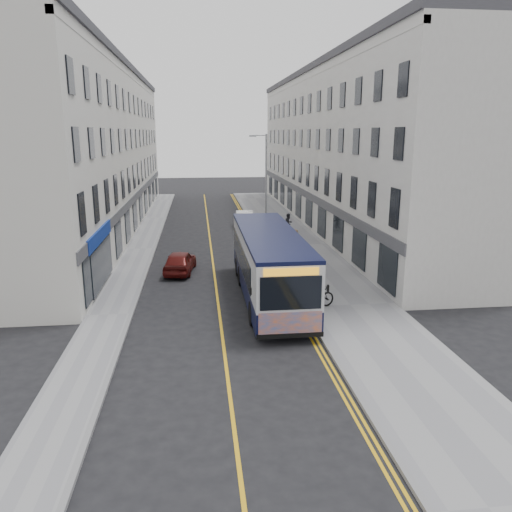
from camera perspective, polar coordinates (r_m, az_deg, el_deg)
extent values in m
plane|color=black|center=(24.47, -4.35, -5.45)|extent=(140.00, 140.00, 0.00)
cube|color=gray|center=(36.67, 4.65, 1.23)|extent=(4.50, 64.00, 0.12)
cube|color=gray|center=(36.22, -13.09, 0.75)|extent=(2.00, 64.00, 0.12)
cube|color=slate|center=(36.30, 1.16, 1.15)|extent=(0.18, 64.00, 0.13)
cube|color=slate|center=(36.12, -11.52, 0.80)|extent=(0.18, 64.00, 0.13)
cube|color=gold|center=(36.00, -5.16, 0.89)|extent=(0.12, 64.00, 0.01)
cube|color=gold|center=(36.26, 0.46, 1.04)|extent=(0.10, 64.00, 0.01)
cube|color=gold|center=(36.28, 0.77, 1.05)|extent=(0.10, 64.00, 0.01)
cube|color=silver|center=(45.79, 9.17, 11.77)|extent=(6.00, 46.00, 13.00)
cube|color=silver|center=(44.85, -17.49, 11.28)|extent=(6.00, 46.00, 13.00)
cylinder|color=#969A9F|center=(37.64, 1.16, 7.69)|extent=(0.14, 0.14, 8.00)
cylinder|color=#969A9F|center=(37.35, 0.41, 13.64)|extent=(1.00, 0.08, 0.08)
cube|color=#969A9F|center=(37.29, -0.38, 13.56)|extent=(0.50, 0.18, 0.12)
cube|color=black|center=(24.93, 1.50, -2.99)|extent=(2.65, 11.65, 0.95)
cube|color=#B6B8BD|center=(24.55, 1.52, 0.20)|extent=(2.65, 11.65, 1.91)
cube|color=black|center=(24.33, 1.54, 2.58)|extent=(2.67, 11.65, 0.17)
cube|color=black|center=(25.07, -1.73, -0.01)|extent=(0.04, 9.11, 1.22)
cube|color=black|center=(25.43, 4.31, 0.16)|extent=(0.04, 9.11, 1.22)
cube|color=black|center=(19.04, 4.01, -4.27)|extent=(2.38, 0.04, 1.32)
cube|color=orange|center=(19.47, 3.95, -7.82)|extent=(2.49, 0.04, 1.01)
cube|color=orange|center=(18.78, 4.06, -1.82)|extent=(2.12, 0.04, 0.30)
cylinder|color=black|center=(21.61, -0.35, -6.59)|extent=(0.30, 1.06, 1.06)
cylinder|color=black|center=(21.98, 5.90, -6.30)|extent=(0.30, 1.06, 1.06)
cylinder|color=black|center=(27.11, -1.71, -2.29)|extent=(0.30, 1.06, 1.06)
cylinder|color=black|center=(27.41, 3.29, -2.12)|extent=(0.30, 1.06, 1.06)
cylinder|color=black|center=(28.94, -2.03, -1.24)|extent=(0.30, 1.06, 1.06)
cylinder|color=black|center=(29.22, 2.65, -1.10)|extent=(0.30, 1.06, 1.06)
imported|color=black|center=(23.41, 6.69, -4.68)|extent=(2.21, 1.35, 1.10)
imported|color=olive|center=(33.73, 4.60, 1.65)|extent=(0.70, 0.58, 1.65)
imported|color=black|center=(40.72, 3.75, 3.76)|extent=(0.98, 0.96, 1.60)
imported|color=white|center=(43.81, -1.30, 4.21)|extent=(1.64, 4.27, 1.39)
imported|color=#55100E|center=(29.86, -8.68, -0.65)|extent=(2.08, 4.07, 1.33)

